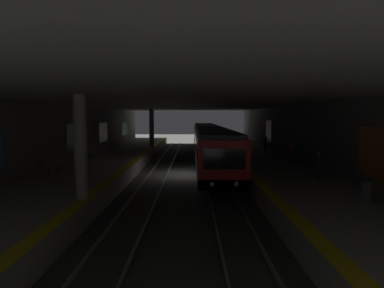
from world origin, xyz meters
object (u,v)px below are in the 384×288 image
bench_left_mid (283,151)px  backpack_on_floor (112,149)px  pillar_near (81,147)px  bench_left_near (380,189)px  trash_bin (366,192)px  bench_right_mid (83,154)px  bench_right_far (118,142)px  bench_left_far (255,140)px  person_standing_far (86,158)px  bench_right_near (52,164)px  metro_train (208,141)px  person_walking_mid (265,143)px  person_boarding (318,165)px  person_waiting_near (290,153)px  pillar_far (152,128)px

bench_left_mid → backpack_on_floor: bearing=73.3°
pillar_near → bench_left_near: bearing=-91.8°
bench_left_near → trash_bin: bearing=107.6°
bench_right_mid → bench_right_far: size_ratio=1.00×
bench_left_far → trash_bin: size_ratio=2.00×
trash_bin → pillar_near: bearing=87.0°
person_standing_far → bench_left_mid: bearing=-61.0°
bench_right_near → bench_right_far: same height
metro_train → person_walking_mid: metro_train is taller
bench_left_far → person_boarding: size_ratio=1.10×
bench_right_near → person_standing_far: 2.29m
bench_left_near → bench_left_far: (28.59, 0.00, 0.00)m
bench_right_near → person_boarding: (-2.21, -16.27, 0.31)m
person_waiting_near → person_standing_far: bearing=104.2°
bench_right_near → bench_right_mid: (6.08, 0.00, 0.00)m
bench_right_near → person_boarding: bearing=-97.7°
person_waiting_near → trash_bin: (-10.92, 0.05, -0.44)m
person_boarding → trash_bin: person_boarding is taller
bench_right_near → bench_right_mid: same height
bench_left_near → trash_bin: size_ratio=2.00×
pillar_near → bench_right_near: 8.15m
pillar_far → person_walking_mid: bearing=-119.7°
bench_right_far → person_boarding: size_ratio=1.10×
metro_train → bench_right_near: metro_train is taller
bench_left_far → person_walking_mid: 10.06m
bench_right_near → bench_right_far: size_ratio=1.00×
person_waiting_near → person_boarding: bearing=178.9°
person_standing_far → person_boarding: size_ratio=1.11×
trash_bin → metro_train: bearing=14.4°
pillar_far → bench_right_mid: size_ratio=2.68×
pillar_near → pillar_far: size_ratio=1.00×
metro_train → trash_bin: 22.50m
bench_right_far → bench_right_mid: bearing=180.0°
bench_right_near → person_walking_mid: size_ratio=0.97×
bench_left_far → trash_bin: (-28.82, 0.73, -0.10)m
bench_left_far → bench_right_near: size_ratio=1.00×
person_standing_far → bench_left_near: bearing=-115.6°
pillar_far → bench_right_mid: bearing=161.1°
bench_left_far → bench_right_mid: same height
pillar_near → bench_right_far: size_ratio=2.68×
bench_left_mid → trash_bin: (-15.54, 0.73, -0.10)m
person_waiting_near → person_walking_mid: person_walking_mid is taller
bench_left_far → person_waiting_near: 17.92m
bench_left_far → bench_left_mid: bearing=180.0°
bench_right_far → person_boarding: (-20.90, -16.27, 0.31)m
person_boarding → trash_bin: bearing=-179.3°
bench_right_far → person_walking_mid: (-7.28, -16.24, 0.44)m
pillar_near → pillar_far: same height
metro_train → person_boarding: bearing=-161.6°
metro_train → bench_right_mid: bearing=127.7°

